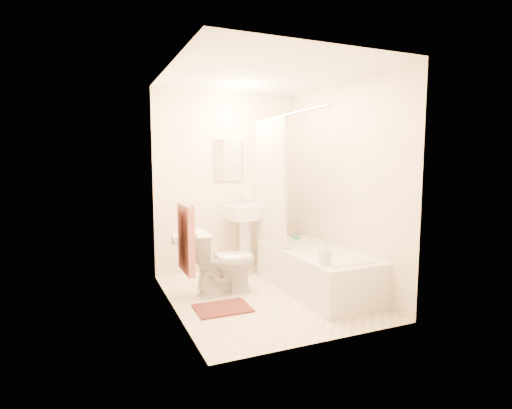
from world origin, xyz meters
name	(u,v)px	position (x,y,z in m)	size (l,w,h in m)	color
floor	(265,296)	(0.00, 0.00, 0.00)	(2.40, 2.40, 0.00)	beige
ceiling	(265,74)	(0.00, 0.00, 2.40)	(2.40, 2.40, 0.00)	white
wall_back	(228,182)	(0.00, 1.20, 1.20)	(2.00, 0.02, 2.40)	beige
wall_left	(172,191)	(-1.00, 0.00, 1.20)	(0.02, 2.40, 2.40)	beige
wall_right	(343,186)	(1.00, 0.00, 1.20)	(0.02, 2.40, 2.40)	beige
mirror	(229,160)	(0.00, 1.18, 1.50)	(0.40, 0.03, 0.55)	white
curtain_rod	(286,115)	(0.30, 0.10, 2.00)	(0.03, 0.03, 1.70)	silver
shower_curtain	(271,183)	(0.30, 0.50, 1.22)	(0.04, 0.80, 1.55)	silver
towel_bar	(182,204)	(-0.96, -0.25, 1.10)	(0.02, 0.02, 0.60)	silver
towel	(186,238)	(-0.93, -0.25, 0.78)	(0.06, 0.45, 0.66)	#CC7266
toilet_paper	(178,239)	(-0.93, 0.12, 0.70)	(0.12, 0.12, 0.11)	white
toilet	(224,262)	(-0.38, 0.29, 0.36)	(0.41, 0.74, 0.72)	white
sink	(246,236)	(0.16, 0.95, 0.50)	(0.51, 0.41, 0.99)	white
bathtub	(315,270)	(0.63, -0.03, 0.24)	(0.74, 1.68, 0.47)	silver
bath_mat	(223,308)	(-0.55, -0.18, 0.01)	(0.55, 0.41, 0.02)	#522F24
soap_bottle	(325,254)	(0.37, -0.61, 0.58)	(0.10, 0.10, 0.21)	silver
scrub_brush	(296,237)	(0.73, 0.62, 0.49)	(0.06, 0.21, 0.04)	#369D5B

